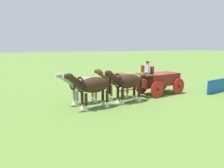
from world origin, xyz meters
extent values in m
plane|color=olive|center=(0.00, 0.00, 0.00)|extent=(220.00, 220.00, 0.00)
cube|color=maroon|center=(0.00, 0.00, 1.17)|extent=(3.12, 2.03, 0.91)
cube|color=brown|center=(1.66, 0.32, 1.67)|extent=(0.81, 1.44, 0.12)
cube|color=maroon|center=(2.05, 0.40, 1.07)|extent=(0.47, 1.23, 0.60)
cube|color=maroon|center=(1.37, 0.27, 2.00)|extent=(0.32, 1.34, 0.55)
cube|color=red|center=(0.00, 0.00, 0.62)|extent=(3.15, 0.76, 0.16)
cylinder|color=red|center=(0.97, 1.06, 0.62)|extent=(1.23, 0.31, 1.24)
cylinder|color=black|center=(0.97, 1.06, 0.62)|extent=(0.23, 0.21, 0.20)
cylinder|color=red|center=(1.30, -0.62, 0.62)|extent=(1.23, 0.31, 1.24)
cylinder|color=black|center=(1.30, -0.62, 0.62)|extent=(0.23, 0.21, 0.20)
cylinder|color=red|center=(-1.30, 0.62, 0.62)|extent=(1.23, 0.31, 1.24)
cylinder|color=black|center=(-1.30, 0.62, 0.62)|extent=(0.23, 0.21, 0.20)
cylinder|color=red|center=(-0.97, -1.06, 0.62)|extent=(1.23, 0.31, 1.24)
cylinder|color=black|center=(-0.97, -1.06, 0.62)|extent=(0.23, 0.21, 0.20)
cylinder|color=brown|center=(2.69, 0.52, 0.67)|extent=(2.57, 0.59, 0.10)
cube|color=slate|center=(1.72, 0.67, 1.81)|extent=(0.45, 0.39, 0.16)
cube|color=silver|center=(1.60, 0.65, 2.08)|extent=(0.30, 0.40, 0.55)
sphere|color=tan|center=(1.60, 0.65, 2.47)|extent=(0.22, 0.22, 0.22)
cylinder|color=black|center=(1.60, 0.65, 2.60)|extent=(0.24, 0.24, 0.08)
ellipsoid|color=#331E14|center=(3.45, 1.33, 1.43)|extent=(2.14, 1.30, 0.93)
cylinder|color=#331E14|center=(4.09, 1.72, 0.67)|extent=(0.18, 0.18, 0.72)
cone|color=silver|center=(4.09, 1.72, 0.15)|extent=(0.30, 0.30, 0.31)
cylinder|color=#331E14|center=(4.19, 1.22, 0.67)|extent=(0.18, 0.18, 0.72)
cone|color=silver|center=(4.19, 1.22, 0.15)|extent=(0.30, 0.30, 0.31)
cylinder|color=#331E14|center=(2.72, 1.45, 0.67)|extent=(0.18, 0.18, 0.72)
cone|color=silver|center=(2.72, 1.45, 0.15)|extent=(0.30, 0.30, 0.31)
cylinder|color=#331E14|center=(2.81, 0.95, 0.67)|extent=(0.18, 0.18, 0.72)
cone|color=silver|center=(2.81, 0.95, 0.15)|extent=(0.30, 0.30, 0.31)
cylinder|color=#331E14|center=(4.70, 1.58, 1.83)|extent=(1.00, 0.53, 0.81)
ellipsoid|color=#331E14|center=(5.06, 1.65, 2.08)|extent=(0.64, 0.37, 0.32)
cube|color=silver|center=(5.33, 1.70, 2.08)|extent=(0.08, 0.11, 0.24)
torus|color=black|center=(4.34, 1.51, 1.53)|extent=(0.30, 0.97, 0.96)
cylinder|color=black|center=(2.42, 1.13, 1.13)|extent=(0.14, 0.14, 0.80)
ellipsoid|color=brown|center=(3.70, 0.06, 1.43)|extent=(2.15, 1.28, 0.91)
cylinder|color=brown|center=(4.35, 0.44, 0.68)|extent=(0.18, 0.18, 0.73)
cone|color=silver|center=(4.35, 0.44, 0.16)|extent=(0.30, 0.30, 0.31)
cylinder|color=brown|center=(4.44, -0.05, 0.68)|extent=(0.18, 0.18, 0.73)
cone|color=silver|center=(4.44, -0.05, 0.16)|extent=(0.30, 0.30, 0.31)
cylinder|color=brown|center=(2.96, 0.17, 0.68)|extent=(0.18, 0.18, 0.73)
cone|color=silver|center=(2.96, 0.17, 0.16)|extent=(0.30, 0.30, 0.31)
cylinder|color=brown|center=(3.06, -0.32, 0.68)|extent=(0.18, 0.18, 0.73)
cone|color=silver|center=(3.06, -0.32, 0.16)|extent=(0.30, 0.30, 0.31)
cylinder|color=brown|center=(4.95, 0.30, 1.83)|extent=(1.00, 0.53, 0.81)
ellipsoid|color=brown|center=(5.31, 0.37, 2.08)|extent=(0.64, 0.37, 0.32)
cube|color=silver|center=(5.59, 0.43, 2.08)|extent=(0.08, 0.11, 0.24)
torus|color=black|center=(4.59, 0.23, 1.53)|extent=(0.30, 0.95, 0.94)
cylinder|color=black|center=(2.66, -0.14, 1.13)|extent=(0.14, 0.14, 0.80)
ellipsoid|color=#331E14|center=(6.00, 1.83, 1.43)|extent=(2.22, 1.31, 0.93)
cylinder|color=#331E14|center=(6.67, 2.22, 0.67)|extent=(0.18, 0.18, 0.73)
cone|color=silver|center=(6.67, 2.22, 0.16)|extent=(0.30, 0.30, 0.31)
cylinder|color=#331E14|center=(6.77, 1.72, 0.67)|extent=(0.18, 0.18, 0.73)
cone|color=silver|center=(6.77, 1.72, 0.16)|extent=(0.30, 0.30, 0.31)
cylinder|color=#331E14|center=(5.24, 1.94, 0.67)|extent=(0.18, 0.18, 0.73)
cone|color=silver|center=(5.24, 1.94, 0.16)|extent=(0.30, 0.30, 0.31)
cylinder|color=#331E14|center=(5.34, 1.44, 0.67)|extent=(0.18, 0.18, 0.73)
cone|color=silver|center=(5.34, 1.44, 0.16)|extent=(0.30, 0.30, 0.31)
cylinder|color=#331E14|center=(7.28, 2.08, 1.83)|extent=(1.00, 0.53, 0.81)
ellipsoid|color=#331E14|center=(7.65, 2.15, 2.09)|extent=(0.64, 0.37, 0.32)
cube|color=silver|center=(7.92, 2.20, 2.09)|extent=(0.08, 0.11, 0.24)
torus|color=black|center=(6.92, 2.01, 1.53)|extent=(0.30, 0.96, 0.96)
cylinder|color=black|center=(4.94, 1.62, 1.13)|extent=(0.14, 0.14, 0.80)
ellipsoid|color=#9E998E|center=(6.25, 0.55, 1.33)|extent=(2.08, 1.21, 0.85)
cylinder|color=#9E998E|center=(6.88, 0.91, 0.63)|extent=(0.18, 0.18, 0.68)
cone|color=silver|center=(6.88, 0.91, 0.15)|extent=(0.30, 0.30, 0.29)
cylinder|color=#9E998E|center=(6.97, 0.45, 0.63)|extent=(0.18, 0.18, 0.68)
cone|color=silver|center=(6.97, 0.45, 0.15)|extent=(0.30, 0.30, 0.29)
cylinder|color=#9E998E|center=(5.54, 0.65, 0.63)|extent=(0.18, 0.18, 0.68)
cone|color=silver|center=(5.54, 0.65, 0.15)|extent=(0.30, 0.30, 0.29)
cylinder|color=#9E998E|center=(5.63, 0.19, 0.63)|extent=(0.18, 0.18, 0.68)
cone|color=silver|center=(5.63, 0.19, 0.15)|extent=(0.30, 0.30, 0.29)
cylinder|color=#9E998E|center=(7.48, 0.79, 1.72)|extent=(1.00, 0.53, 0.81)
ellipsoid|color=#9E998E|center=(7.84, 0.86, 1.98)|extent=(0.64, 0.37, 0.32)
cube|color=silver|center=(8.11, 0.92, 1.98)|extent=(0.08, 0.11, 0.24)
torus|color=black|center=(7.11, 0.72, 1.43)|extent=(0.29, 0.89, 0.89)
cylinder|color=black|center=(5.25, 0.36, 1.03)|extent=(0.14, 0.14, 0.80)
cube|color=#1959B2|center=(-4.63, 1.41, 0.55)|extent=(3.12, 0.84, 1.10)
camera|label=1|loc=(10.14, 14.46, 3.81)|focal=35.80mm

